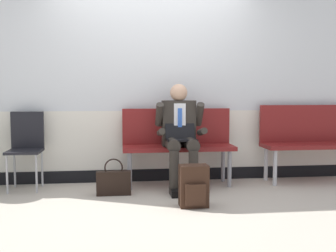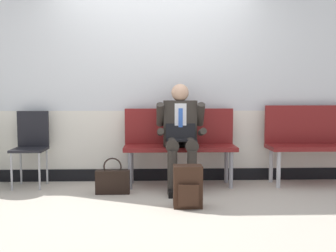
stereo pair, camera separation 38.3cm
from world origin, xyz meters
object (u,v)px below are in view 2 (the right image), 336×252
object	(u,v)px
bench_with_person	(180,140)
person_seated	(181,133)
folding_chair	(31,141)
handbag	(113,181)
backpack	(188,187)
bench_empty	(320,138)

from	to	relation	value
bench_with_person	person_seated	size ratio (longest dim) A/B	1.09
person_seated	folding_chair	bearing A→B (deg)	173.66
person_seated	handbag	xyz separation A→B (m)	(-0.78, -0.23, -0.52)
backpack	folding_chair	bearing A→B (deg)	151.73
bench_empty	folding_chair	distance (m)	3.57
bench_with_person	handbag	size ratio (longest dim) A/B	3.31
bench_empty	handbag	size ratio (longest dim) A/B	3.28
bench_with_person	handbag	bearing A→B (deg)	-150.76
bench_with_person	backpack	xyz separation A→B (m)	(0.02, -0.98, -0.35)
bench_empty	person_seated	xyz separation A→B (m)	(-1.76, -0.21, 0.10)
folding_chair	handbag	bearing A→B (deg)	-22.91
bench_with_person	person_seated	world-z (taller)	person_seated
person_seated	backpack	bearing A→B (deg)	-88.62
folding_chair	bench_with_person	bearing A→B (deg)	0.06
bench_with_person	person_seated	xyz separation A→B (m)	(-0.00, -0.20, 0.11)
bench_with_person	person_seated	distance (m)	0.23
handbag	bench_with_person	bearing A→B (deg)	29.24
bench_empty	folding_chair	world-z (taller)	bench_empty
bench_empty	backpack	world-z (taller)	bench_empty
folding_chair	bench_empty	bearing A→B (deg)	0.09
bench_empty	person_seated	world-z (taller)	person_seated
bench_with_person	backpack	world-z (taller)	bench_with_person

